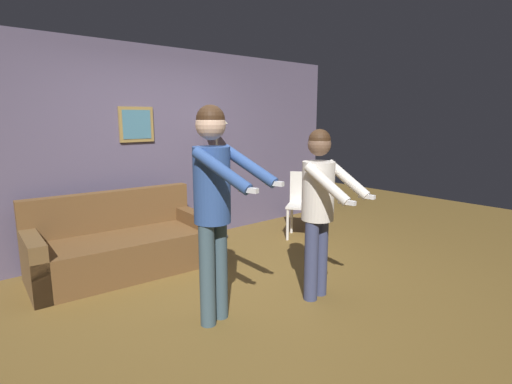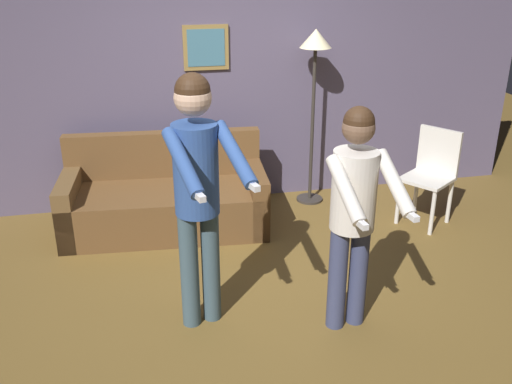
{
  "view_description": "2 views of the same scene",
  "coord_description": "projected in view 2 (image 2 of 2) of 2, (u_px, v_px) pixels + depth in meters",
  "views": [
    {
      "loc": [
        -2.37,
        -2.91,
        1.72
      ],
      "look_at": [
        -0.15,
        -0.34,
        1.07
      ],
      "focal_mm": 28.0,
      "sensor_mm": 36.0,
      "label": 1
    },
    {
      "loc": [
        -0.93,
        -3.78,
        2.49
      ],
      "look_at": [
        -0.19,
        -0.34,
        1.0
      ],
      "focal_mm": 40.0,
      "sensor_mm": 36.0,
      "label": 2
    }
  ],
  "objects": [
    {
      "name": "person_standing_left",
      "position": [
        197.0,
        180.0,
        3.73
      ],
      "size": [
        0.55,
        0.74,
        1.81
      ],
      "color": "#3C535E",
      "rests_on": "ground_plane"
    },
    {
      "name": "torchiere_lamp",
      "position": [
        315.0,
        62.0,
        5.61
      ],
      "size": [
        0.31,
        0.31,
        1.8
      ],
      "color": "#332D28",
      "rests_on": "ground_plane"
    },
    {
      "name": "back_wall_assembly",
      "position": [
        227.0,
        78.0,
        5.77
      ],
      "size": [
        6.4,
        0.09,
        2.6
      ],
      "color": "#595069",
      "rests_on": "ground_plane"
    },
    {
      "name": "couch",
      "position": [
        165.0,
        201.0,
        5.48
      ],
      "size": [
        1.96,
        0.99,
        0.87
      ],
      "color": "brown",
      "rests_on": "ground_plane"
    },
    {
      "name": "ground_plane",
      "position": [
        270.0,
        289.0,
        4.56
      ],
      "size": [
        12.0,
        12.0,
        0.0
      ],
      "primitive_type": "plane",
      "color": "brown"
    },
    {
      "name": "dining_chair_distant",
      "position": [
        432.0,
        171.0,
        5.52
      ],
      "size": [
        0.59,
        0.59,
        0.93
      ],
      "color": "silver",
      "rests_on": "ground_plane"
    },
    {
      "name": "person_standing_right",
      "position": [
        354.0,
        203.0,
        3.75
      ],
      "size": [
        0.48,
        0.65,
        1.61
      ],
      "color": "#383E60",
      "rests_on": "ground_plane"
    }
  ]
}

